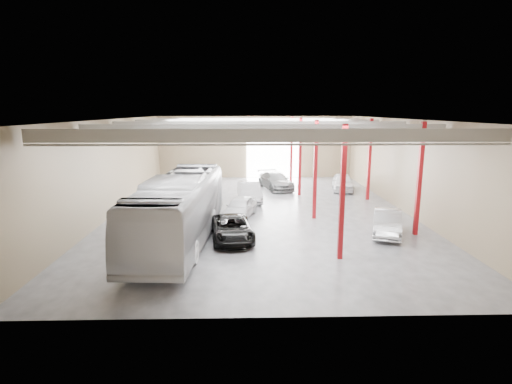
{
  "coord_description": "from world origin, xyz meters",
  "views": [
    {
      "loc": [
        -1.12,
        -29.72,
        7.64
      ],
      "look_at": [
        -0.42,
        -3.22,
        2.2
      ],
      "focal_mm": 28.0,
      "sensor_mm": 36.0,
      "label": 1
    }
  ],
  "objects_px": {
    "car_row_b": "(249,192)",
    "car_row_c": "(276,181)",
    "coach_bus": "(180,208)",
    "car_right_far": "(343,182)",
    "car_right_near": "(387,222)",
    "car_row_a": "(240,207)",
    "black_sedan": "(232,228)"
  },
  "relations": [
    {
      "from": "car_row_b",
      "to": "car_row_c",
      "type": "distance_m",
      "value": 5.96
    },
    {
      "from": "coach_bus",
      "to": "car_right_far",
      "type": "relative_size",
      "value": 2.99
    },
    {
      "from": "car_row_b",
      "to": "car_right_near",
      "type": "height_order",
      "value": "car_row_b"
    },
    {
      "from": "car_row_a",
      "to": "car_right_far",
      "type": "height_order",
      "value": "car_right_far"
    },
    {
      "from": "black_sedan",
      "to": "car_row_c",
      "type": "xyz_separation_m",
      "value": [
        3.8,
        15.74,
        0.1
      ]
    },
    {
      "from": "car_row_b",
      "to": "car_row_a",
      "type": "bearing_deg",
      "value": -103.97
    },
    {
      "from": "car_row_a",
      "to": "car_right_near",
      "type": "relative_size",
      "value": 0.94
    },
    {
      "from": "car_right_far",
      "to": "car_right_near",
      "type": "bearing_deg",
      "value": -82.73
    },
    {
      "from": "black_sedan",
      "to": "car_row_a",
      "type": "distance_m",
      "value": 5.22
    },
    {
      "from": "car_right_near",
      "to": "car_right_far",
      "type": "relative_size",
      "value": 0.98
    },
    {
      "from": "car_row_a",
      "to": "coach_bus",
      "type": "bearing_deg",
      "value": -108.41
    },
    {
      "from": "car_row_a",
      "to": "black_sedan",
      "type": "bearing_deg",
      "value": -79.27
    },
    {
      "from": "car_row_b",
      "to": "car_row_c",
      "type": "height_order",
      "value": "car_row_b"
    },
    {
      "from": "black_sedan",
      "to": "car_row_b",
      "type": "relative_size",
      "value": 1.03
    },
    {
      "from": "coach_bus",
      "to": "car_row_a",
      "type": "relative_size",
      "value": 3.23
    },
    {
      "from": "car_row_a",
      "to": "car_row_c",
      "type": "bearing_deg",
      "value": 87.5
    },
    {
      "from": "coach_bus",
      "to": "black_sedan",
      "type": "xyz_separation_m",
      "value": [
        3.04,
        -0.02,
        -1.26
      ]
    },
    {
      "from": "car_row_b",
      "to": "car_right_far",
      "type": "height_order",
      "value": "car_row_b"
    },
    {
      "from": "coach_bus",
      "to": "black_sedan",
      "type": "distance_m",
      "value": 3.29
    },
    {
      "from": "black_sedan",
      "to": "car_row_a",
      "type": "relative_size",
      "value": 1.17
    },
    {
      "from": "black_sedan",
      "to": "coach_bus",
      "type": "bearing_deg",
      "value": 172.6
    },
    {
      "from": "car_right_far",
      "to": "car_row_c",
      "type": "bearing_deg",
      "value": -178.35
    },
    {
      "from": "car_row_a",
      "to": "car_right_far",
      "type": "xyz_separation_m",
      "value": [
        9.84,
        9.64,
        0.06
      ]
    },
    {
      "from": "car_row_b",
      "to": "car_row_c",
      "type": "xyz_separation_m",
      "value": [
        2.64,
        5.34,
        -0.01
      ]
    },
    {
      "from": "car_row_c",
      "to": "car_right_far",
      "type": "distance_m",
      "value": 6.52
    },
    {
      "from": "coach_bus",
      "to": "car_right_far",
      "type": "distance_m",
      "value": 19.94
    },
    {
      "from": "car_row_c",
      "to": "car_right_far",
      "type": "xyz_separation_m",
      "value": [
        6.46,
        -0.91,
        -0.01
      ]
    },
    {
      "from": "coach_bus",
      "to": "black_sedan",
      "type": "bearing_deg",
      "value": 3.02
    },
    {
      "from": "coach_bus",
      "to": "car_right_far",
      "type": "height_order",
      "value": "coach_bus"
    },
    {
      "from": "car_row_b",
      "to": "car_right_far",
      "type": "xyz_separation_m",
      "value": [
        9.1,
        4.44,
        -0.01
      ]
    },
    {
      "from": "coach_bus",
      "to": "car_row_a",
      "type": "height_order",
      "value": "coach_bus"
    },
    {
      "from": "car_row_a",
      "to": "car_row_b",
      "type": "distance_m",
      "value": 5.25
    }
  ]
}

